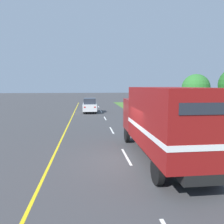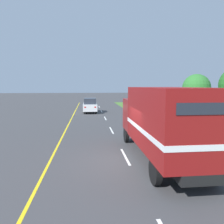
% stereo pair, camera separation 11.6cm
% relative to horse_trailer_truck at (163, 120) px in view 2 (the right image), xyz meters
% --- Properties ---
extents(ground_plane, '(200.00, 200.00, 0.00)m').
position_rel_horse_trailer_truck_xyz_m(ground_plane, '(-1.64, 0.28, -1.97)').
color(ground_plane, '#3D3D3F').
extents(edge_line_yellow, '(0.12, 51.81, 0.01)m').
position_rel_horse_trailer_truck_xyz_m(edge_line_yellow, '(-5.34, 11.09, -1.97)').
color(edge_line_yellow, yellow).
rests_on(edge_line_yellow, ground).
extents(centre_dash_near, '(0.12, 2.60, 0.01)m').
position_rel_horse_trailer_truck_xyz_m(centre_dash_near, '(-1.64, 0.82, -1.97)').
color(centre_dash_near, white).
rests_on(centre_dash_near, ground).
extents(centre_dash_mid_a, '(0.12, 2.60, 0.01)m').
position_rel_horse_trailer_truck_xyz_m(centre_dash_mid_a, '(-1.64, 7.42, -1.97)').
color(centre_dash_mid_a, white).
rests_on(centre_dash_mid_a, ground).
extents(centre_dash_mid_b, '(0.12, 2.60, 0.01)m').
position_rel_horse_trailer_truck_xyz_m(centre_dash_mid_b, '(-1.64, 14.02, -1.97)').
color(centre_dash_mid_b, white).
rests_on(centre_dash_mid_b, ground).
extents(centre_dash_far, '(0.12, 2.60, 0.01)m').
position_rel_horse_trailer_truck_xyz_m(centre_dash_far, '(-1.64, 20.62, -1.97)').
color(centre_dash_far, white).
rests_on(centre_dash_far, ground).
extents(centre_dash_farthest, '(0.12, 2.60, 0.01)m').
position_rel_horse_trailer_truck_xyz_m(centre_dash_farthest, '(-1.64, 27.22, -1.97)').
color(centre_dash_farthest, white).
rests_on(centre_dash_farthest, ground).
extents(horse_trailer_truck, '(2.55, 8.17, 3.52)m').
position_rel_horse_trailer_truck_xyz_m(horse_trailer_truck, '(0.00, 0.00, 0.00)').
color(horse_trailer_truck, black).
rests_on(horse_trailer_truck, ground).
extents(lead_car_white, '(1.80, 3.92, 1.95)m').
position_rel_horse_trailer_truck_xyz_m(lead_car_white, '(-3.26, 19.30, -0.99)').
color(lead_car_white, black).
rests_on(lead_car_white, ground).
extents(highway_sign, '(1.84, 0.09, 2.75)m').
position_rel_horse_trailer_truck_xyz_m(highway_sign, '(4.23, 6.10, -0.22)').
color(highway_sign, '#9E9EA3').
rests_on(highway_sign, ground).
extents(roadside_tree_mid, '(3.64, 3.64, 5.13)m').
position_rel_horse_trailer_truck_xyz_m(roadside_tree_mid, '(10.84, 17.95, 1.33)').
color(roadside_tree_mid, brown).
rests_on(roadside_tree_mid, ground).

